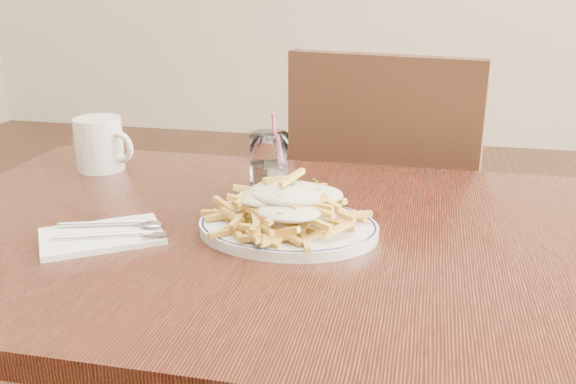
% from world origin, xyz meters
% --- Properties ---
extents(table, '(1.20, 0.80, 0.75)m').
position_xyz_m(table, '(0.00, 0.00, 0.67)').
color(table, black).
rests_on(table, ground).
extents(chair_far, '(0.52, 0.52, 0.97)m').
position_xyz_m(chair_far, '(0.17, 0.62, 0.55)').
color(chair_far, black).
rests_on(chair_far, ground).
extents(fries_plate, '(0.35, 0.33, 0.02)m').
position_xyz_m(fries_plate, '(0.04, -0.01, 0.76)').
color(fries_plate, white).
rests_on(fries_plate, table).
extents(loaded_fries, '(0.27, 0.23, 0.07)m').
position_xyz_m(loaded_fries, '(0.04, -0.01, 0.81)').
color(loaded_fries, gold).
rests_on(loaded_fries, fries_plate).
extents(napkin, '(0.22, 0.20, 0.01)m').
position_xyz_m(napkin, '(-0.24, -0.09, 0.75)').
color(napkin, white).
rests_on(napkin, table).
extents(cutlery, '(0.19, 0.13, 0.01)m').
position_xyz_m(cutlery, '(-0.24, -0.08, 0.76)').
color(cutlery, silver).
rests_on(cutlery, napkin).
extents(water_glass, '(0.07, 0.07, 0.16)m').
position_xyz_m(water_glass, '(-0.03, 0.18, 0.80)').
color(water_glass, white).
rests_on(water_glass, table).
extents(coffee_mug, '(0.14, 0.10, 0.11)m').
position_xyz_m(coffee_mug, '(-0.41, 0.25, 0.80)').
color(coffee_mug, white).
rests_on(coffee_mug, table).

